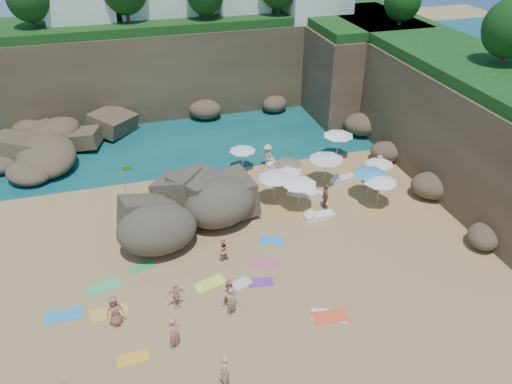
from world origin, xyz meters
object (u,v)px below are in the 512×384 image
object	(u,v)px
rock_outcrop	(186,220)
parasol_1	(227,178)
parasol_2	(339,134)
person_stand_2	(268,155)
parasol_0	(242,149)
person_stand_3	(326,196)
person_stand_0	(174,333)
person_stand_1	(222,250)
person_stand_6	(224,371)
lounger_0	(279,163)
person_stand_5	(215,182)
person_stand_4	(379,166)
flag_pole	(126,181)

from	to	relation	value
rock_outcrop	parasol_1	distance (m)	4.19
parasol_2	person_stand_2	bearing A→B (deg)	178.72
parasol_0	person_stand_3	distance (m)	8.17
parasol_0	parasol_2	bearing A→B (deg)	-1.22
parasol_0	person_stand_0	bearing A→B (deg)	-115.27
person_stand_1	person_stand_6	world-z (taller)	person_stand_6
lounger_0	person_stand_5	size ratio (longest dim) A/B	1.17
person_stand_3	person_stand_4	bearing A→B (deg)	-52.78
person_stand_4	person_stand_1	bearing A→B (deg)	-121.36
person_stand_0	flag_pole	bearing A→B (deg)	60.46
lounger_0	person_stand_5	xyz separation A→B (m)	(-5.82, -2.69, 0.71)
person_stand_2	person_stand_1	bearing A→B (deg)	99.87
flag_pole	person_stand_0	world-z (taller)	flag_pole
person_stand_4	person_stand_3	bearing A→B (deg)	-118.99
person_stand_1	person_stand_3	size ratio (longest dim) A/B	0.78
parasol_2	person_stand_0	size ratio (longest dim) A/B	1.28
lounger_0	person_stand_5	distance (m)	6.45
rock_outcrop	parasol_2	world-z (taller)	parasol_2
flag_pole	person_stand_1	size ratio (longest dim) A/B	2.33
rock_outcrop	person_stand_0	world-z (taller)	person_stand_0
parasol_2	person_stand_3	bearing A→B (deg)	-119.88
person_stand_3	person_stand_2	bearing A→B (deg)	25.93
rock_outcrop	person_stand_3	bearing A→B (deg)	-6.88
rock_outcrop	person_stand_1	bearing A→B (deg)	-72.38
person_stand_3	lounger_0	bearing A→B (deg)	19.13
rock_outcrop	person_stand_6	bearing A→B (deg)	-91.62
lounger_0	person_stand_3	xyz separation A→B (m)	(1.16, -6.84, 0.79)
person_stand_4	person_stand_6	xyz separation A→B (m)	(-15.76, -15.26, 0.01)
rock_outcrop	person_stand_5	distance (m)	4.12
parasol_0	person_stand_1	size ratio (longest dim) A/B	1.42
rock_outcrop	person_stand_4	distance (m)	15.51
rock_outcrop	person_stand_6	distance (m)	13.48
person_stand_1	person_stand_3	xyz separation A→B (m)	(8.18, 3.58, 0.21)
parasol_0	person_stand_2	distance (m)	2.24
person_stand_1	person_stand_0	bearing A→B (deg)	49.05
rock_outcrop	person_stand_1	xyz separation A→B (m)	(1.51, -4.74, 0.73)
person_stand_4	parasol_0	bearing A→B (deg)	-168.94
person_stand_0	person_stand_3	bearing A→B (deg)	3.50
person_stand_1	parasol_1	bearing A→B (deg)	-114.54
parasol_0	person_stand_6	size ratio (longest dim) A/B	1.13
rock_outcrop	person_stand_4	world-z (taller)	person_stand_4
rock_outcrop	person_stand_2	bearing A→B (deg)	37.22
parasol_2	person_stand_1	world-z (taller)	parasol_2
person_stand_6	person_stand_1	bearing A→B (deg)	-179.41
flag_pole	person_stand_1	xyz separation A→B (m)	(5.03, -7.41, -1.45)
rock_outcrop	person_stand_1	size ratio (longest dim) A/B	5.08
parasol_2	person_stand_5	world-z (taller)	parasol_2
flag_pole	lounger_0	distance (m)	12.58
person_stand_2	person_stand_4	world-z (taller)	person_stand_2
person_stand_4	person_stand_6	distance (m)	21.94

